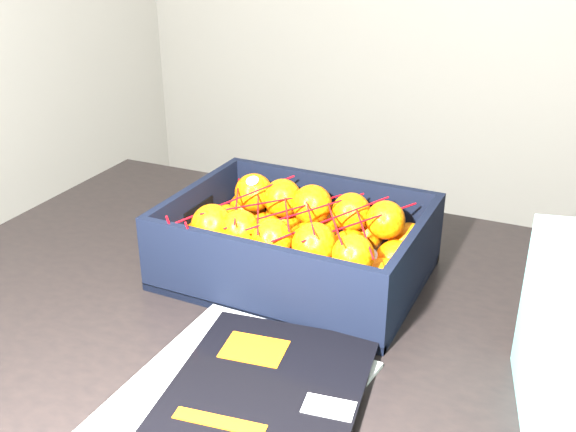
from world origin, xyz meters
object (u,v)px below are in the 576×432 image
at_px(magazine_stack, 244,394).
at_px(produce_crate, 297,254).
at_px(table, 311,371).
at_px(retail_carton, 570,325).

relative_size(magazine_stack, produce_crate, 0.85).
bearing_deg(magazine_stack, table, 91.17).
bearing_deg(retail_carton, produce_crate, 148.33).
xyz_separation_m(magazine_stack, produce_crate, (-0.07, 0.28, 0.03)).
distance_m(magazine_stack, produce_crate, 0.29).
bearing_deg(retail_carton, magazine_stack, -167.00).
height_order(table, retail_carton, retail_carton).
distance_m(table, produce_crate, 0.17).
xyz_separation_m(table, retail_carton, (0.32, -0.04, 0.20)).
bearing_deg(produce_crate, retail_carton, -18.11).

